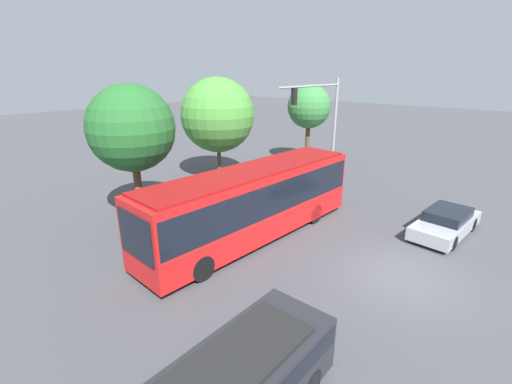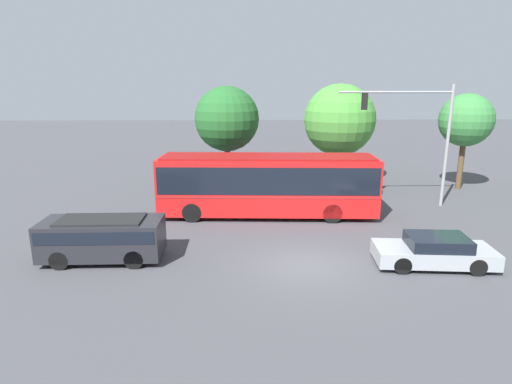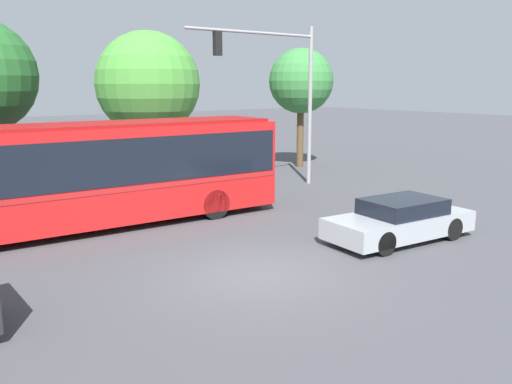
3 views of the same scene
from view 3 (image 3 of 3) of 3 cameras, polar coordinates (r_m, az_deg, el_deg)
ground_plane at (r=12.89m, az=0.41°, el=-8.75°), size 140.00×140.00×0.00m
city_bus at (r=17.42m, az=-15.78°, el=2.43°), size 11.53×3.08×3.27m
sedan_foreground at (r=16.02m, az=15.02°, el=-2.92°), size 4.61×2.19×1.22m
traffic_light_pole at (r=23.24m, az=2.92°, el=11.71°), size 6.40×0.24×6.89m
flowering_hedge at (r=22.37m, az=-13.85°, el=1.87°), size 9.60×1.03×1.78m
street_tree_centre at (r=26.77m, az=-11.40°, el=11.17°), size 4.99×4.99×6.95m
street_tree_right at (r=29.27m, az=4.79°, el=11.60°), size 3.44×3.44×6.33m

